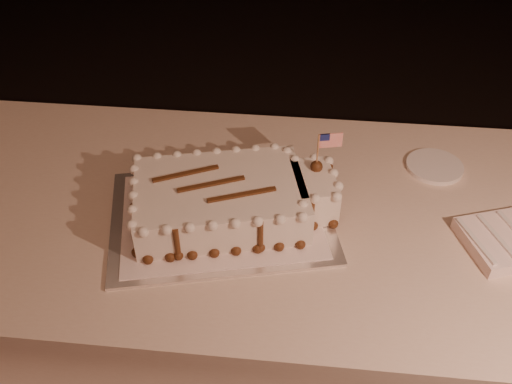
# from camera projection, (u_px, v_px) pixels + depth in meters

# --- Properties ---
(room_shell) EXTENTS (6.10, 8.10, 2.90)m
(room_shell) POSITION_uv_depth(u_px,v_px,m) (381.00, 111.00, 0.43)
(room_shell) COLOR black
(room_shell) RESTS_ON ground
(banquet_table) EXTENTS (2.40, 0.80, 0.75)m
(banquet_table) POSITION_uv_depth(u_px,v_px,m) (314.00, 315.00, 1.55)
(banquet_table) COLOR beige
(banquet_table) RESTS_ON ground
(cake_board) EXTENTS (0.57, 0.48, 0.01)m
(cake_board) POSITION_uv_depth(u_px,v_px,m) (221.00, 216.00, 1.29)
(cake_board) COLOR white
(cake_board) RESTS_ON banquet_table
(doily) EXTENTS (0.51, 0.43, 0.00)m
(doily) POSITION_uv_depth(u_px,v_px,m) (221.00, 215.00, 1.29)
(doily) COLOR white
(doily) RESTS_ON cake_board
(sheet_cake) EXTENTS (0.48, 0.34, 0.19)m
(sheet_cake) POSITION_uv_depth(u_px,v_px,m) (232.00, 199.00, 1.26)
(sheet_cake) COLOR white
(sheet_cake) RESTS_ON doily
(side_plate) EXTENTS (0.14, 0.14, 0.01)m
(side_plate) POSITION_uv_depth(u_px,v_px,m) (435.00, 166.00, 1.43)
(side_plate) COLOR white
(side_plate) RESTS_ON banquet_table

